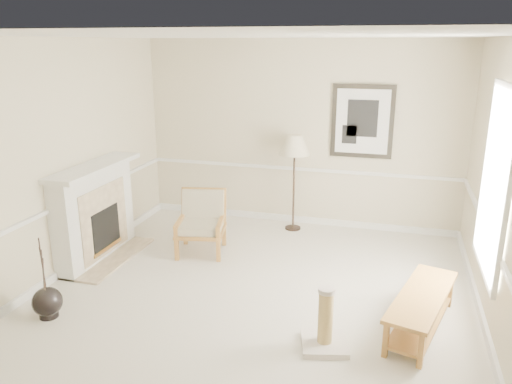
# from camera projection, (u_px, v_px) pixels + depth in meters

# --- Properties ---
(ground) EXTENTS (5.50, 5.50, 0.00)m
(ground) POSITION_uv_depth(u_px,v_px,m) (250.00, 301.00, 5.70)
(ground) COLOR silver
(ground) RESTS_ON ground
(room) EXTENTS (5.04, 5.54, 2.92)m
(room) POSITION_uv_depth(u_px,v_px,m) (264.00, 139.00, 5.19)
(room) COLOR beige
(room) RESTS_ON ground
(fireplace) EXTENTS (0.64, 1.64, 1.31)m
(fireplace) POSITION_uv_depth(u_px,v_px,m) (96.00, 213.00, 6.68)
(fireplace) COLOR white
(fireplace) RESTS_ON ground
(floor_vase) EXTENTS (0.32, 0.32, 0.92)m
(floor_vase) POSITION_uv_depth(u_px,v_px,m) (47.00, 303.00, 5.33)
(floor_vase) COLOR black
(floor_vase) RESTS_ON ground
(armchair) EXTENTS (0.77, 0.80, 0.86)m
(armchair) POSITION_uv_depth(u_px,v_px,m) (202.00, 219.00, 6.98)
(armchair) COLOR olive
(armchair) RESTS_ON ground
(floor_lamp) EXTENTS (0.59, 0.59, 1.50)m
(floor_lamp) POSITION_uv_depth(u_px,v_px,m) (295.00, 147.00, 7.53)
(floor_lamp) COLOR black
(floor_lamp) RESTS_ON ground
(bench) EXTENTS (0.78, 1.48, 0.40)m
(bench) POSITION_uv_depth(u_px,v_px,m) (422.00, 306.00, 5.06)
(bench) COLOR olive
(bench) RESTS_ON ground
(scratching_post) EXTENTS (0.53, 0.53, 0.62)m
(scratching_post) POSITION_uv_depth(u_px,v_px,m) (325.00, 328.00, 4.80)
(scratching_post) COLOR beige
(scratching_post) RESTS_ON ground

